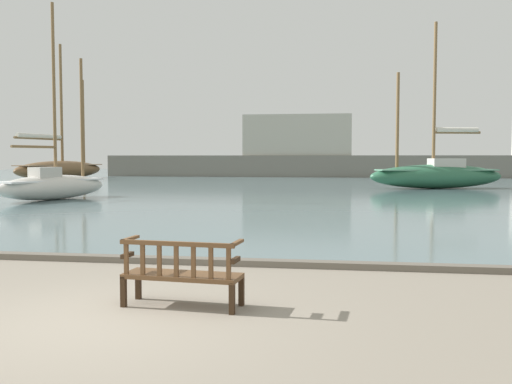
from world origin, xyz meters
The scene contains 8 objects.
ground_plane centered at (0.00, 0.00, 0.00)m, with size 160.00×160.00×0.00m, color gray.
harbor_water centered at (0.00, 44.00, 0.04)m, with size 100.00×80.00×0.08m, color slate.
quay_edge_kerb centered at (0.00, 3.85, 0.06)m, with size 40.00×0.30×0.12m, color #675F54.
park_bench centered at (0.80, 0.82, 0.47)m, with size 1.64×0.67×0.92m.
sailboat_far_starboard centered at (-21.69, 40.33, 1.08)m, with size 4.66×11.13×11.79m.
sailboat_distant_harbor centered at (8.66, 30.08, 1.00)m, with size 8.73×4.19×10.19m.
sailboat_outer_starboard centered at (-10.22, 17.82, 0.80)m, with size 3.44×6.25×8.94m.
far_breakwater centered at (-0.23, 49.82, 1.99)m, with size 41.75×2.40×6.20m.
Camera 1 is at (2.95, -6.54, 2.03)m, focal length 40.00 mm.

